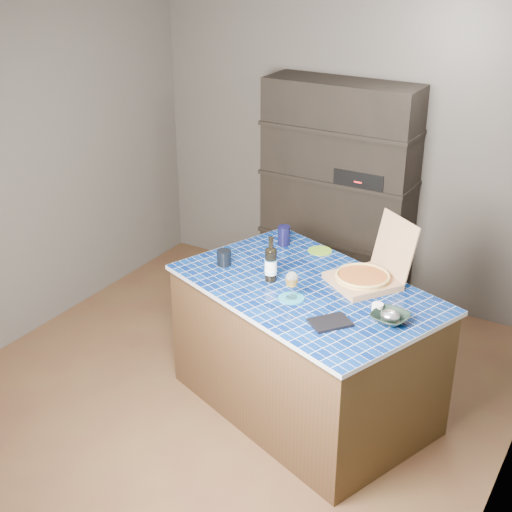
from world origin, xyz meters
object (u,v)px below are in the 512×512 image
Objects in this scene: pizza_box at (366,275)px; bowl at (390,318)px; dvd_case at (330,323)px; mead_bottle at (271,264)px; wine_glass at (292,280)px; kitchen_island at (305,348)px.

pizza_box is 2.80× the size of bowl.
dvd_case is at bearing -53.21° from pizza_box.
mead_bottle reaches higher than wine_glass.
pizza_box is at bearing 26.20° from mead_bottle.
wine_glass is (-0.01, -0.18, 0.56)m from kitchen_island.
wine_glass reaches higher than bowl.
dvd_case reaches higher than kitchen_island.
pizza_box is at bearing 129.26° from bowl.
dvd_case is 1.07× the size of bowl.
bowl is (0.59, 0.04, -0.10)m from wine_glass.
pizza_box reaches higher than wine_glass.
mead_bottle reaches higher than dvd_case.
bowl is at bearing 6.73° from kitchen_island.
wine_glass is at bearing -167.05° from dvd_case.
wine_glass is (0.22, -0.15, 0.01)m from mead_bottle.
mead_bottle is at bearing -170.67° from dvd_case.
dvd_case is at bearing -26.61° from kitchen_island.
mead_bottle is at bearing 172.73° from bowl.
pizza_box is at bearing 53.37° from wine_glass.
bowl reaches higher than kitchen_island.
bowl is (0.81, -0.10, -0.09)m from mead_bottle.
kitchen_island is 0.59m from wine_glass.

